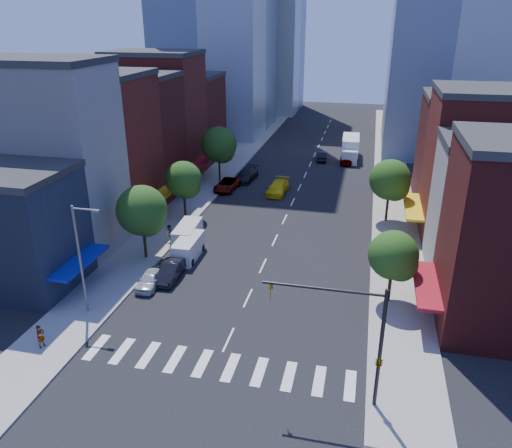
% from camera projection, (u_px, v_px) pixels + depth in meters
% --- Properties ---
extents(ground, '(220.00, 220.00, 0.00)m').
position_uv_depth(ground, '(228.00, 340.00, 36.65)').
color(ground, black).
rests_on(ground, ground).
extents(sidewalk_left, '(5.00, 120.00, 0.15)m').
position_uv_depth(sidewalk_left, '(221.00, 173.00, 75.15)').
color(sidewalk_left, gray).
rests_on(sidewalk_left, ground).
extents(sidewalk_right, '(5.00, 120.00, 0.15)m').
position_uv_depth(sidewalk_right, '(392.00, 184.00, 69.99)').
color(sidewalk_right, gray).
rests_on(sidewalk_right, ground).
extents(crosswalk, '(19.00, 3.00, 0.01)m').
position_uv_depth(crosswalk, '(216.00, 365.00, 33.95)').
color(crosswalk, silver).
rests_on(crosswalk, ground).
extents(bldg_left_0, '(12.00, 8.00, 10.00)m').
position_uv_depth(bldg_left_0, '(4.00, 231.00, 42.64)').
color(bldg_left_0, '#2D354B').
rests_on(bldg_left_0, ground).
extents(bldg_left_1, '(12.00, 8.00, 18.00)m').
position_uv_depth(bldg_left_1, '(52.00, 161.00, 48.28)').
color(bldg_left_1, beige).
rests_on(bldg_left_1, ground).
extents(bldg_left_2, '(12.00, 9.00, 16.00)m').
position_uv_depth(bldg_left_2, '(98.00, 150.00, 56.31)').
color(bldg_left_2, maroon).
rests_on(bldg_left_2, ground).
extents(bldg_left_3, '(12.00, 8.00, 15.00)m').
position_uv_depth(bldg_left_3, '(132.00, 137.00, 64.14)').
color(bldg_left_3, '#4E1313').
rests_on(bldg_left_3, ground).
extents(bldg_left_4, '(12.00, 9.00, 17.00)m').
position_uv_depth(bldg_left_4, '(158.00, 117.00, 71.39)').
color(bldg_left_4, maroon).
rests_on(bldg_left_4, ground).
extents(bldg_left_5, '(12.00, 10.00, 13.00)m').
position_uv_depth(bldg_left_5, '(182.00, 119.00, 80.70)').
color(bldg_left_5, '#4E1313').
rests_on(bldg_left_5, ground).
extents(bldg_right_1, '(12.00, 8.00, 12.00)m').
position_uv_depth(bldg_right_1, '(506.00, 214.00, 43.48)').
color(bldg_right_1, beige).
rests_on(bldg_right_1, ground).
extents(bldg_right_2, '(12.00, 10.00, 15.00)m').
position_uv_depth(bldg_right_2, '(488.00, 169.00, 50.99)').
color(bldg_right_2, maroon).
rests_on(bldg_right_2, ground).
extents(bldg_right_3, '(12.00, 10.00, 13.00)m').
position_uv_depth(bldg_right_3, '(471.00, 154.00, 60.36)').
color(bldg_right_3, '#4E1313').
rests_on(bldg_right_3, ground).
extents(traffic_signal, '(7.24, 2.24, 8.00)m').
position_uv_depth(traffic_signal, '(371.00, 348.00, 28.95)').
color(traffic_signal, black).
rests_on(traffic_signal, sidewalk_right).
extents(streetlight, '(2.25, 0.25, 9.00)m').
position_uv_depth(streetlight, '(81.00, 253.00, 37.94)').
color(streetlight, slate).
rests_on(streetlight, sidewalk_left).
extents(tree_left_near, '(4.80, 4.80, 7.30)m').
position_uv_depth(tree_left_near, '(143.00, 213.00, 46.92)').
color(tree_left_near, black).
rests_on(tree_left_near, sidewalk_left).
extents(tree_left_mid, '(4.20, 4.20, 6.65)m').
position_uv_depth(tree_left_mid, '(184.00, 181.00, 56.94)').
color(tree_left_mid, black).
rests_on(tree_left_mid, sidewalk_left).
extents(tree_left_far, '(5.00, 5.00, 7.75)m').
position_uv_depth(tree_left_far, '(220.00, 146.00, 69.26)').
color(tree_left_far, black).
rests_on(tree_left_far, sidewalk_left).
extents(tree_right_near, '(4.00, 4.00, 6.20)m').
position_uv_depth(tree_right_near, '(395.00, 257.00, 39.75)').
color(tree_right_near, black).
rests_on(tree_right_near, sidewalk_right).
extents(tree_right_far, '(4.60, 4.60, 7.20)m').
position_uv_depth(tree_right_far, '(391.00, 182.00, 55.66)').
color(tree_right_far, black).
rests_on(tree_right_far, sidewalk_right).
extents(parked_car_front, '(1.74, 4.13, 1.39)m').
position_uv_depth(parked_car_front, '(150.00, 279.00, 43.66)').
color(parked_car_front, silver).
rests_on(parked_car_front, ground).
extents(parked_car_second, '(1.75, 4.65, 1.52)m').
position_uv_depth(parked_car_second, '(170.00, 271.00, 44.89)').
color(parked_car_second, black).
rests_on(parked_car_second, ground).
extents(parked_car_third, '(2.79, 5.55, 1.51)m').
position_uv_depth(parked_car_third, '(227.00, 185.00, 67.75)').
color(parked_car_third, '#999999').
rests_on(parked_car_third, ground).
extents(parked_car_rear, '(2.85, 5.86, 1.64)m').
position_uv_depth(parked_car_rear, '(246.00, 175.00, 71.64)').
color(parked_car_rear, black).
rests_on(parked_car_rear, ground).
extents(cargo_van_near, '(2.04, 4.87, 2.06)m').
position_uv_depth(cargo_van_near, '(188.00, 248.00, 48.60)').
color(cargo_van_near, silver).
rests_on(cargo_van_near, ground).
extents(cargo_van_far, '(2.34, 5.13, 2.13)m').
position_uv_depth(cargo_van_far, '(187.00, 235.00, 51.53)').
color(cargo_van_far, silver).
rests_on(cargo_van_far, ground).
extents(taxi, '(2.55, 5.72, 1.63)m').
position_uv_depth(taxi, '(278.00, 187.00, 66.44)').
color(taxi, yellow).
rests_on(taxi, ground).
extents(traffic_car_oncoming, '(1.96, 4.55, 1.46)m').
position_uv_depth(traffic_car_oncoming, '(322.00, 156.00, 81.61)').
color(traffic_car_oncoming, black).
rests_on(traffic_car_oncoming, ground).
extents(traffic_car_far, '(2.17, 4.73, 1.57)m').
position_uv_depth(traffic_car_far, '(346.00, 159.00, 79.76)').
color(traffic_car_far, '#999999').
rests_on(traffic_car_far, ground).
extents(box_truck, '(2.97, 8.93, 3.56)m').
position_uv_depth(box_truck, '(350.00, 149.00, 82.04)').
color(box_truck, silver).
rests_on(box_truck, ground).
extents(pedestrian_near, '(0.56, 0.72, 1.76)m').
position_uv_depth(pedestrian_near, '(41.00, 336.00, 35.31)').
color(pedestrian_near, '#999999').
rests_on(pedestrian_near, sidewalk_left).
extents(pedestrian_far, '(0.84, 1.03, 1.97)m').
position_uv_depth(pedestrian_far, '(169.00, 234.00, 51.53)').
color(pedestrian_far, '#999999').
rests_on(pedestrian_far, sidewalk_left).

